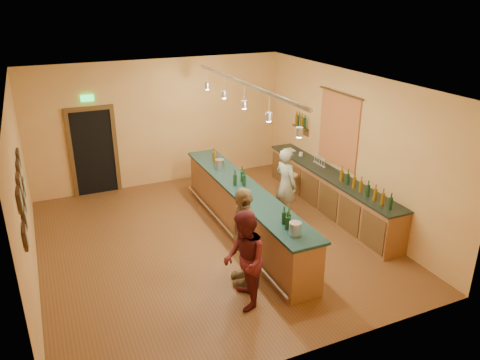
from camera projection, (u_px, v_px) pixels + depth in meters
name	position (u px, v px, depth m)	size (l,w,h in m)	color
floor	(210.00, 241.00, 9.49)	(7.00, 7.00, 0.00)	brown
ceiling	(206.00, 83.00, 8.29)	(6.50, 7.00, 0.02)	silver
wall_back	(160.00, 123.00, 11.85)	(6.50, 0.02, 3.20)	#D08A4E
wall_front	(305.00, 256.00, 5.93)	(6.50, 0.02, 3.20)	#D08A4E
wall_left	(23.00, 196.00, 7.67)	(0.02, 7.00, 3.20)	#D08A4E
wall_right	(349.00, 146.00, 10.12)	(0.02, 7.00, 3.20)	#D08A4E
doorway	(93.00, 150.00, 11.37)	(1.15, 0.09, 2.48)	black
tapestry	(339.00, 130.00, 10.35)	(0.03, 1.40, 1.60)	#A62125
bottle_shelf	(301.00, 122.00, 11.67)	(0.17, 0.55, 0.54)	#553C19
picture_grid	(22.00, 193.00, 6.91)	(0.06, 2.20, 0.70)	#382111
back_counter	(330.00, 192.00, 10.58)	(0.60, 4.55, 1.27)	brown
tasting_bar	(244.00, 208.00, 9.55)	(0.74, 5.10, 1.38)	brown
pendant_track	(244.00, 92.00, 8.65)	(0.11, 4.60, 0.50)	silver
bartender	(286.00, 184.00, 10.15)	(0.60, 0.39, 1.63)	gray
customer_a	(244.00, 261.00, 7.28)	(0.80, 0.62, 1.64)	#59191E
customer_b	(244.00, 236.00, 7.87)	(1.04, 0.43, 1.78)	#997A51
bar_stool	(290.00, 180.00, 11.06)	(0.34, 0.34, 0.71)	#AD854E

